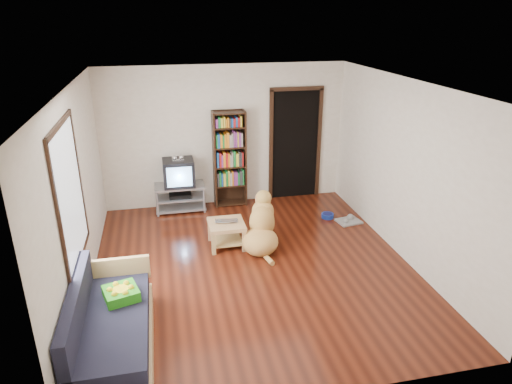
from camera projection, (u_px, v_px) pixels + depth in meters
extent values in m
plane|color=#501C0D|center=(253.00, 266.00, 6.64)|extent=(5.00, 5.00, 0.00)
plane|color=white|center=(253.00, 85.00, 5.68)|extent=(5.00, 5.00, 0.00)
plane|color=silver|center=(225.00, 136.00, 8.43)|extent=(4.50, 0.00, 4.50)
plane|color=silver|center=(313.00, 283.00, 3.89)|extent=(4.50, 0.00, 4.50)
plane|color=silver|center=(78.00, 196.00, 5.72)|extent=(0.00, 5.00, 5.00)
plane|color=silver|center=(405.00, 171.00, 6.60)|extent=(0.00, 5.00, 5.00)
cube|color=green|center=(121.00, 294.00, 5.16)|extent=(0.45, 0.45, 0.12)
imported|color=#B4B4B8|center=(227.00, 223.00, 7.04)|extent=(0.38, 0.27, 0.03)
cylinder|color=#163097|center=(327.00, 216.00, 8.18)|extent=(0.22, 0.22, 0.08)
cube|color=gray|center=(349.00, 221.00, 8.02)|extent=(0.45, 0.38, 0.03)
cube|color=white|center=(70.00, 196.00, 5.19)|extent=(0.02, 1.30, 1.60)
cube|color=black|center=(59.00, 125.00, 4.89)|extent=(0.03, 1.42, 0.06)
cube|color=black|center=(81.00, 258.00, 5.50)|extent=(0.03, 1.42, 0.06)
cube|color=black|center=(59.00, 221.00, 4.56)|extent=(0.03, 0.06, 1.70)
cube|color=black|center=(79.00, 175.00, 5.83)|extent=(0.03, 0.06, 1.70)
cube|color=black|center=(295.00, 145.00, 8.78)|extent=(0.90, 0.02, 2.10)
cube|color=black|center=(271.00, 147.00, 8.67)|extent=(0.07, 0.05, 2.14)
cube|color=black|center=(319.00, 144.00, 8.86)|extent=(0.07, 0.05, 2.14)
cube|color=black|center=(297.00, 89.00, 8.36)|extent=(1.03, 0.05, 0.07)
cube|color=#99999E|center=(180.00, 186.00, 8.33)|extent=(0.90, 0.45, 0.04)
cube|color=#99999E|center=(180.00, 198.00, 8.42)|extent=(0.86, 0.42, 0.03)
cube|color=#99999E|center=(181.00, 207.00, 8.49)|extent=(0.90, 0.45, 0.04)
cylinder|color=#99999E|center=(157.00, 204.00, 8.15)|extent=(0.04, 0.04, 0.50)
cylinder|color=#99999E|center=(204.00, 200.00, 8.32)|extent=(0.04, 0.04, 0.50)
cylinder|color=#99999E|center=(157.00, 195.00, 8.51)|extent=(0.04, 0.04, 0.50)
cylinder|color=#99999E|center=(202.00, 192.00, 8.68)|extent=(0.04, 0.04, 0.50)
cube|color=black|center=(180.00, 195.00, 8.40)|extent=(0.40, 0.30, 0.07)
cube|color=black|center=(179.00, 173.00, 8.23)|extent=(0.55, 0.48, 0.48)
cube|color=black|center=(178.00, 169.00, 8.42)|extent=(0.40, 0.14, 0.36)
cube|color=#8CBFF2|center=(179.00, 177.00, 8.01)|extent=(0.44, 0.02, 0.36)
cube|color=silver|center=(178.00, 160.00, 8.10)|extent=(0.20, 0.07, 0.02)
sphere|color=silver|center=(174.00, 158.00, 8.07)|extent=(0.09, 0.09, 0.09)
sphere|color=silver|center=(181.00, 158.00, 8.09)|extent=(0.09, 0.09, 0.09)
cube|color=black|center=(214.00, 160.00, 8.39)|extent=(0.03, 0.30, 1.80)
cube|color=black|center=(245.00, 158.00, 8.50)|extent=(0.03, 0.30, 1.80)
cube|color=black|center=(228.00, 157.00, 8.57)|extent=(0.60, 0.02, 1.80)
cube|color=black|center=(231.00, 202.00, 8.77)|extent=(0.56, 0.28, 0.02)
cube|color=black|center=(230.00, 184.00, 8.63)|extent=(0.56, 0.28, 0.03)
cube|color=black|center=(230.00, 166.00, 8.49)|extent=(0.56, 0.28, 0.02)
cube|color=black|center=(229.00, 147.00, 8.35)|extent=(0.56, 0.28, 0.02)
cube|color=black|center=(229.00, 127.00, 8.22)|extent=(0.56, 0.28, 0.02)
cube|color=black|center=(229.00, 113.00, 8.12)|extent=(0.56, 0.28, 0.02)
cube|color=tan|center=(115.00, 341.00, 4.97)|extent=(0.80, 1.80, 0.22)
cube|color=#1E1E2D|center=(113.00, 324.00, 4.89)|extent=(0.74, 1.74, 0.18)
cube|color=#1E1E2D|center=(76.00, 307.00, 4.72)|extent=(0.12, 1.74, 0.40)
cube|color=tan|center=(117.00, 269.00, 5.61)|extent=(0.80, 0.06, 0.30)
cube|color=tan|center=(226.00, 224.00, 7.09)|extent=(0.55, 0.55, 0.06)
cube|color=#DAC070|center=(227.00, 240.00, 7.19)|extent=(0.45, 0.45, 0.03)
cube|color=tan|center=(214.00, 244.00, 6.90)|extent=(0.06, 0.06, 0.34)
cube|color=tan|center=(244.00, 241.00, 6.99)|extent=(0.06, 0.06, 0.34)
cube|color=tan|center=(210.00, 231.00, 7.33)|extent=(0.06, 0.06, 0.34)
cube|color=tan|center=(239.00, 228.00, 7.42)|extent=(0.06, 0.06, 0.34)
ellipsoid|color=tan|center=(260.00, 242.00, 6.98)|extent=(0.72, 0.75, 0.41)
ellipsoid|color=#B88746|center=(262.00, 222.00, 7.10)|extent=(0.52, 0.55, 0.54)
ellipsoid|color=tan|center=(263.00, 212.00, 7.15)|extent=(0.44, 0.41, 0.39)
ellipsoid|color=#B38144|center=(263.00, 198.00, 7.13)|extent=(0.33, 0.35, 0.24)
ellipsoid|color=#B99C47|center=(264.00, 196.00, 7.26)|extent=(0.17, 0.23, 0.10)
sphere|color=black|center=(265.00, 194.00, 7.36)|extent=(0.05, 0.05, 0.05)
ellipsoid|color=tan|center=(257.00, 199.00, 7.11)|extent=(0.08, 0.10, 0.16)
ellipsoid|color=#B99747|center=(269.00, 200.00, 7.09)|extent=(0.08, 0.10, 0.16)
cylinder|color=#B78246|center=(258.00, 226.00, 7.37)|extent=(0.13, 0.15, 0.45)
cylinder|color=#B49745|center=(269.00, 227.00, 7.35)|extent=(0.13, 0.15, 0.45)
sphere|color=tan|center=(259.00, 235.00, 7.50)|extent=(0.11, 0.11, 0.11)
sphere|color=#B88446|center=(269.00, 236.00, 7.48)|extent=(0.11, 0.11, 0.11)
cylinder|color=#DAAD54|center=(267.00, 258.00, 6.79)|extent=(0.15, 0.39, 0.09)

